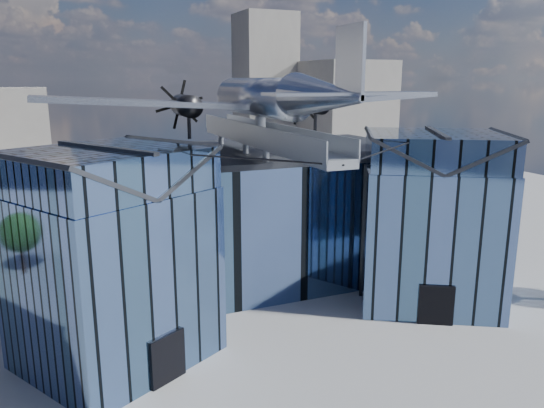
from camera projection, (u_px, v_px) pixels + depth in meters
name	position (u px, v px, depth m)	size (l,w,h in m)	color
ground_plane	(284.00, 318.00, 34.48)	(120.00, 120.00, 0.00)	gray
museum	(252.00, 215.00, 38.44)	(32.88, 24.50, 17.60)	#496794
bg_towers	(155.00, 115.00, 78.08)	(77.00, 24.50, 26.00)	gray
tree_side_e	(489.00, 194.00, 55.58)	(4.08, 4.08, 5.02)	#362215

